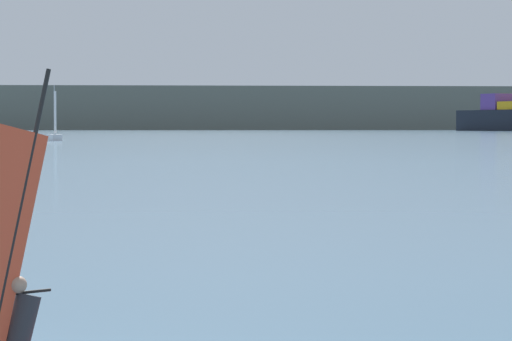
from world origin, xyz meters
name	(u,v)px	position (x,y,z in m)	size (l,w,h in m)	color
windsurfer	(1,311)	(2.65, -1.54, 1.01)	(2.94, 2.45, 4.11)	red
distant_headland	(438,111)	(176.74, 1039.32, 17.02)	(802.79, 357.82, 34.04)	#60665B
small_sailboat	(54,135)	(-38.75, 233.54, 1.24)	(4.37, 6.83, 12.34)	white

